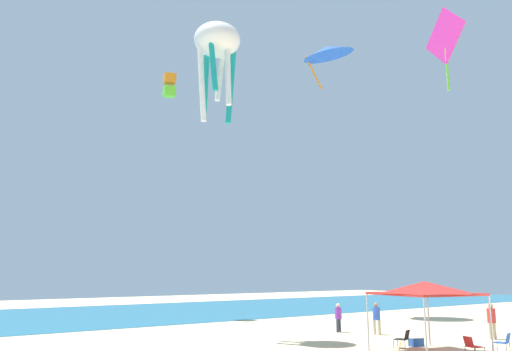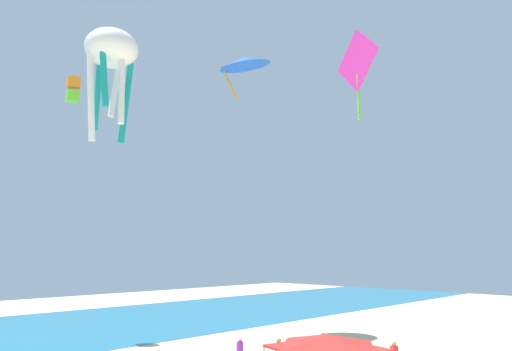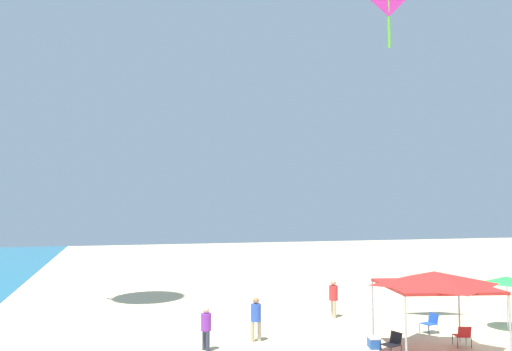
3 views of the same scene
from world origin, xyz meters
TOP-DOWN VIEW (x-y plane):
  - ocean_strip at (0.00, 31.66)m, footprint 120.00×22.46m
  - canopy_tent at (-1.14, 3.26)m, footprint 4.28×4.28m
  - folding_chair_facing_ocean at (-0.56, 1.63)m, footprint 0.75×0.68m
  - folding_chair_right_of_tent at (1.67, 1.45)m, footprint 0.64×0.72m
  - folding_chair_left_of_tent at (-0.76, 4.80)m, footprint 0.68×0.75m
  - cooler_box at (0.34, 4.93)m, footprint 0.71×0.56m
  - person_beachcomber at (5.67, 4.07)m, footprint 0.48×0.43m
  - person_near_umbrella at (1.75, 11.12)m, footprint 0.42×0.38m
  - person_kite_handler at (2.51, 8.96)m, footprint 0.41×0.46m
  - kite_delta_blue at (9.16, 18.46)m, footprint 4.39×4.33m
  - kite_octopus_white at (-5.94, 12.53)m, footprint 2.60×2.60m
  - kite_diamond_magenta at (1.71, 3.16)m, footprint 1.18×2.97m
  - kite_box_orange at (-2.07, 25.42)m, footprint 1.12×1.16m

SIDE VIEW (x-z plane):
  - ocean_strip at x=0.00m, z-range 0.00..0.02m
  - cooler_box at x=0.34m, z-range 0.00..0.40m
  - folding_chair_facing_ocean at x=-0.56m, z-range 0.06..0.88m
  - folding_chair_right_of_tent at x=1.67m, z-range 0.06..0.88m
  - folding_chair_left_of_tent at x=-0.76m, z-range 0.06..0.88m
  - person_near_umbrella at x=1.75m, z-range 0.14..1.75m
  - person_kite_handler at x=2.51m, z-range 0.15..1.87m
  - person_beachcomber at x=5.67m, z-range 0.16..1.95m
  - canopy_tent at x=-1.14m, z-range 1.19..4.18m
  - kite_diamond_magenta at x=1.71m, z-range 12.76..17.27m
  - kite_octopus_white at x=-5.94m, z-range 13.04..18.81m
  - kite_box_orange at x=-2.07m, z-range 17.34..19.30m
  - kite_delta_blue at x=9.16m, z-range 20.07..23.74m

